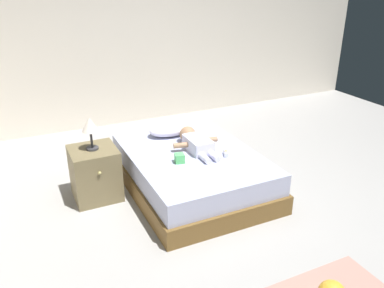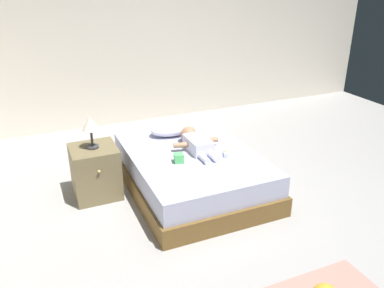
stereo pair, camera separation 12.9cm
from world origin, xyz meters
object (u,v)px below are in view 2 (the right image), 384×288
lamp (90,125)px  nightstand (95,172)px  baby_bottle (226,153)px  bed (192,171)px  pillow (173,128)px  toothbrush (209,142)px  baby (196,142)px  toy_block (179,158)px

lamp → nightstand: bearing=-90.0°
baby_bottle → bed: bearing=145.1°
pillow → toothbrush: bearing=-55.3°
nightstand → lamp: bearing=90.0°
toothbrush → nightstand: 1.24m
baby → nightstand: baby is taller
nightstand → baby: bearing=-9.5°
pillow → lamp: bearing=-163.4°
lamp → baby_bottle: size_ratio=2.70×
nightstand → toy_block: 0.88m
bed → lamp: size_ratio=5.32×
bed → baby_bottle: 0.42m
pillow → toy_block: pillow is taller
bed → nightstand: 0.99m
bed → baby_bottle: bearing=-34.9°
baby → toy_block: size_ratio=6.50×
bed → pillow: size_ratio=3.36×
nightstand → toy_block: nightstand is taller
baby_bottle → nightstand: bearing=159.4°
nightstand → baby_bottle: (1.24, -0.47, 0.17)m
bed → lamp: lamp is taller
bed → nightstand: nightstand is taller
baby → toothbrush: baby is taller
nightstand → baby_bottle: size_ratio=4.40×
pillow → lamp: (-0.95, -0.28, 0.28)m
toothbrush → lamp: (-1.22, 0.11, 0.35)m
toy_block → baby: bearing=39.8°
baby → lamp: 1.09m
pillow → lamp: 1.03m
pillow → nightstand: pillow is taller
baby → nightstand: bearing=170.5°
pillow → toothbrush: (0.27, -0.39, -0.07)m
bed → lamp: 1.14m
nightstand → baby_bottle: 1.34m
nightstand → toy_block: size_ratio=5.08×
baby → lamp: bearing=170.5°
baby → nightstand: (-1.04, 0.17, -0.22)m
pillow → toy_block: size_ratio=4.95×
pillow → baby: size_ratio=0.76×
baby_bottle → toothbrush: bearing=92.9°
bed → toy_block: size_ratio=16.60×
pillow → nightstand: 1.02m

